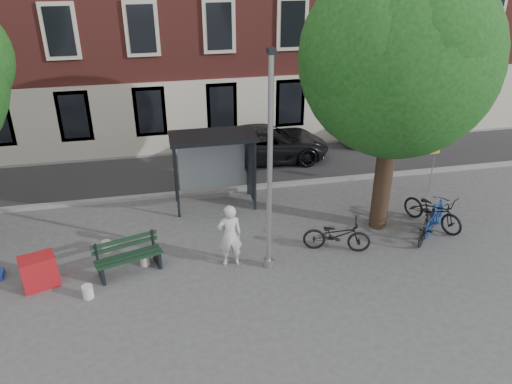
{
  "coord_description": "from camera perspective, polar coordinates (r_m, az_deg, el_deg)",
  "views": [
    {
      "loc": [
        -2.74,
        -11.45,
        8.34
      ],
      "look_at": [
        0.05,
        1.98,
        1.4
      ],
      "focal_mm": 35.0,
      "sensor_mm": 36.0,
      "label": 1
    }
  ],
  "objects": [
    {
      "name": "bike_d",
      "position": [
        16.25,
        19.04,
        -3.56
      ],
      "size": [
        1.57,
        1.57,
        1.04
      ],
      "primitive_type": "imported",
      "rotation": [
        0.0,
        0.0,
        2.36
      ],
      "color": "black",
      "rests_on": "ground"
    },
    {
      "name": "tree_right",
      "position": [
        14.76,
        16.33,
        15.17
      ],
      "size": [
        5.76,
        5.6,
        8.2
      ],
      "color": "black",
      "rests_on": "ground"
    },
    {
      "name": "road",
      "position": [
        20.44,
        -2.99,
        2.73
      ],
      "size": [
        40.0,
        4.0,
        0.01
      ],
      "primitive_type": "cube",
      "color": "#28282B",
      "rests_on": "ground"
    },
    {
      "name": "bike_a",
      "position": [
        15.04,
        9.22,
        -4.86
      ],
      "size": [
        2.11,
        1.28,
        1.05
      ],
      "primitive_type": "imported",
      "rotation": [
        0.0,
        0.0,
        1.25
      ],
      "color": "black",
      "rests_on": "ground"
    },
    {
      "name": "car_silver",
      "position": [
        23.52,
        14.98,
        7.0
      ],
      "size": [
        4.48,
        1.93,
        1.44
      ],
      "primitive_type": "imported",
      "rotation": [
        0.0,
        0.0,
        1.47
      ],
      "color": "#ABADB3",
      "rests_on": "ground"
    },
    {
      "name": "painter",
      "position": [
        14.03,
        -3.02,
        -4.99
      ],
      "size": [
        0.7,
        0.46,
        1.91
      ],
      "primitive_type": "imported",
      "rotation": [
        0.0,
        0.0,
        3.14
      ],
      "color": "silver",
      "rests_on": "ground"
    },
    {
      "name": "ground",
      "position": [
        14.43,
        1.43,
        -8.48
      ],
      "size": [
        90.0,
        90.0,
        0.0
      ],
      "primitive_type": "plane",
      "color": "#4C4C4F",
      "rests_on": "ground"
    },
    {
      "name": "bucket_a",
      "position": [
        14.76,
        -12.6,
        -7.49
      ],
      "size": [
        0.35,
        0.35,
        0.36
      ],
      "primitive_type": "cylinder",
      "rotation": [
        0.0,
        0.0,
        0.28
      ],
      "color": "silver",
      "rests_on": "ground"
    },
    {
      "name": "lamppost",
      "position": [
        13.02,
        1.57,
        1.56
      ],
      "size": [
        0.28,
        0.35,
        6.11
      ],
      "color": "#9EA0A3",
      "rests_on": "ground"
    },
    {
      "name": "bike_c",
      "position": [
        17.05,
        19.57,
        -1.98
      ],
      "size": [
        1.62,
        2.26,
        1.13
      ],
      "primitive_type": "imported",
      "rotation": [
        0.0,
        0.0,
        0.46
      ],
      "color": "black",
      "rests_on": "ground"
    },
    {
      "name": "car_dark",
      "position": [
        21.01,
        1.17,
        5.58
      ],
      "size": [
        5.28,
        2.52,
        1.45
      ],
      "primitive_type": "imported",
      "rotation": [
        0.0,
        0.0,
        1.55
      ],
      "color": "black",
      "rests_on": "ground"
    },
    {
      "name": "notice_sign",
      "position": [
        18.99,
        19.73,
        3.93
      ],
      "size": [
        0.34,
        0.05,
        1.98
      ],
      "rotation": [
        0.0,
        0.0,
        0.05
      ],
      "color": "#9EA0A3",
      "rests_on": "ground"
    },
    {
      "name": "bus_shelter",
      "position": [
        16.97,
        -3.63,
        4.54
      ],
      "size": [
        2.85,
        1.45,
        2.62
      ],
      "color": "#1E2328",
      "rests_on": "ground"
    },
    {
      "name": "red_stand",
      "position": [
        14.65,
        -23.55,
        -8.33
      ],
      "size": [
        1.05,
        0.86,
        0.9
      ],
      "primitive_type": "cube",
      "rotation": [
        0.0,
        0.0,
        0.33
      ],
      "color": "#AA161C",
      "rests_on": "ground"
    },
    {
      "name": "bike_b",
      "position": [
        16.78,
        19.81,
        -2.59
      ],
      "size": [
        1.67,
        1.61,
        1.09
      ],
      "primitive_type": "imported",
      "rotation": [
        0.0,
        0.0,
        2.33
      ],
      "color": "navy",
      "rests_on": "ground"
    },
    {
      "name": "bucket_c",
      "position": [
        13.92,
        -18.67,
        -10.74
      ],
      "size": [
        0.35,
        0.35,
        0.36
      ],
      "primitive_type": "cylinder",
      "rotation": [
        0.0,
        0.0,
        0.3
      ],
      "color": "silver",
      "rests_on": "ground"
    },
    {
      "name": "bench",
      "position": [
        14.45,
        -14.37,
        -7.29
      ],
      "size": [
        1.94,
        1.1,
        0.95
      ],
      "rotation": [
        0.0,
        0.0,
        0.29
      ],
      "color": "#1E2328",
      "rests_on": "ground"
    },
    {
      "name": "curb_far",
      "position": [
        22.24,
        -3.8,
        4.92
      ],
      "size": [
        40.0,
        0.25,
        0.12
      ],
      "primitive_type": "cube",
      "color": "gray",
      "rests_on": "ground"
    },
    {
      "name": "bucket_b",
      "position": [
        15.6,
        -16.7,
        -5.99
      ],
      "size": [
        0.35,
        0.35,
        0.36
      ],
      "primitive_type": "cylinder",
      "rotation": [
        0.0,
        0.0,
        -0.31
      ],
      "color": "silver",
      "rests_on": "ground"
    },
    {
      "name": "curb_near",
      "position": [
        18.63,
        -2.02,
        0.42
      ],
      "size": [
        40.0,
        0.25,
        0.12
      ],
      "primitive_type": "cube",
      "color": "gray",
      "rests_on": "ground"
    }
  ]
}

